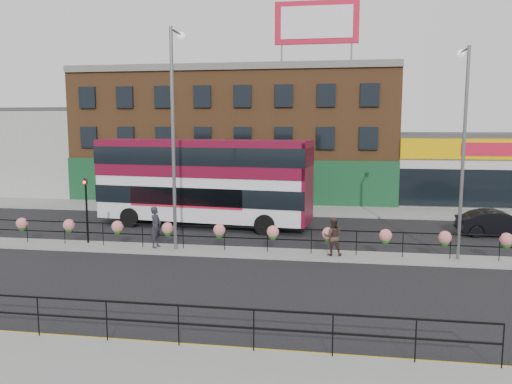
# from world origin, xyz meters

# --- Properties ---
(ground) EXTENTS (120.00, 120.00, 0.00)m
(ground) POSITION_xyz_m (0.00, 0.00, 0.00)
(ground) COLOR black
(ground) RESTS_ON ground
(north_pavement) EXTENTS (60.00, 4.00, 0.15)m
(north_pavement) POSITION_xyz_m (0.00, 12.00, 0.07)
(north_pavement) COLOR gray
(north_pavement) RESTS_ON ground
(median) EXTENTS (60.00, 1.60, 0.15)m
(median) POSITION_xyz_m (0.00, 0.00, 0.07)
(median) COLOR gray
(median) RESTS_ON ground
(yellow_line_inner) EXTENTS (60.00, 0.10, 0.01)m
(yellow_line_inner) POSITION_xyz_m (0.00, -9.70, 0.01)
(yellow_line_inner) COLOR gold
(yellow_line_inner) RESTS_ON ground
(yellow_line_outer) EXTENTS (60.00, 0.10, 0.01)m
(yellow_line_outer) POSITION_xyz_m (0.00, -9.88, 0.01)
(yellow_line_outer) COLOR gold
(yellow_line_outer) RESTS_ON ground
(brick_building) EXTENTS (25.00, 12.21, 10.30)m
(brick_building) POSITION_xyz_m (-4.00, 19.96, 5.13)
(brick_building) COLOR brown
(brick_building) RESTS_ON ground
(supermarket) EXTENTS (15.00, 12.25, 5.30)m
(supermarket) POSITION_xyz_m (16.00, 19.90, 2.65)
(supermarket) COLOR silver
(supermarket) RESTS_ON ground
(warehouse_west) EXTENTS (15.50, 12.00, 7.30)m
(warehouse_west) POSITION_xyz_m (-24.25, 20.00, 3.65)
(warehouse_west) COLOR #A3A49F
(warehouse_west) RESTS_ON ground
(billboard) EXTENTS (6.00, 0.29, 4.40)m
(billboard) POSITION_xyz_m (2.50, 14.99, 13.18)
(billboard) COLOR red
(billboard) RESTS_ON brick_building
(median_railing) EXTENTS (30.04, 0.56, 1.23)m
(median_railing) POSITION_xyz_m (-0.00, 0.00, 1.05)
(median_railing) COLOR black
(median_railing) RESTS_ON median
(south_railing) EXTENTS (20.04, 0.05, 1.12)m
(south_railing) POSITION_xyz_m (-2.00, -10.10, 0.96)
(south_railing) COLOR black
(south_railing) RESTS_ON south_pavement
(double_decker_bus) EXTENTS (12.79, 4.32, 5.08)m
(double_decker_bus) POSITION_xyz_m (-3.55, 6.01, 3.12)
(double_decker_bus) COLOR white
(double_decker_bus) RESTS_ON ground
(car) EXTENTS (1.70, 4.28, 1.39)m
(car) POSITION_xyz_m (12.71, 5.90, 0.69)
(car) COLOR black
(car) RESTS_ON ground
(pedestrian_a) EXTENTS (0.85, 0.68, 1.95)m
(pedestrian_a) POSITION_xyz_m (-4.34, 0.03, 1.12)
(pedestrian_a) COLOR #26252F
(pedestrian_a) RESTS_ON median
(pedestrian_b) EXTENTS (0.94, 0.79, 1.71)m
(pedestrian_b) POSITION_xyz_m (3.96, -0.17, 1.00)
(pedestrian_b) COLOR #3F2E26
(pedestrian_b) RESTS_ON median
(lamp_column_west) EXTENTS (0.36, 1.78, 10.14)m
(lamp_column_west) POSITION_xyz_m (-3.34, 0.15, 6.16)
(lamp_column_west) COLOR slate
(lamp_column_west) RESTS_ON median
(lamp_column_east) EXTENTS (0.32, 1.59, 9.04)m
(lamp_column_east) POSITION_xyz_m (9.32, 0.25, 5.50)
(lamp_column_east) COLOR slate
(lamp_column_east) RESTS_ON median
(traffic_light_median) EXTENTS (0.15, 0.28, 3.65)m
(traffic_light_median) POSITION_xyz_m (-8.00, 0.39, 2.47)
(traffic_light_median) COLOR black
(traffic_light_median) RESTS_ON median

